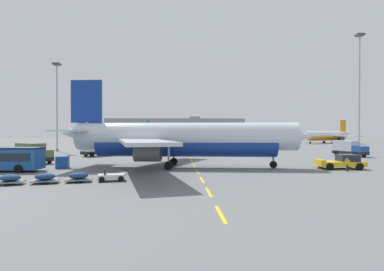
# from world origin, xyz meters

# --- Properties ---
(ground) EXTENTS (400.00, 400.00, 0.00)m
(ground) POSITION_xyz_m (40.00, 40.00, 0.00)
(ground) COLOR slate
(apron_paint_markings) EXTENTS (8.00, 94.84, 0.01)m
(apron_paint_markings) POSITION_xyz_m (18.00, 37.16, 0.00)
(apron_paint_markings) COLOR yellow
(apron_paint_markings) RESTS_ON ground
(airliner_foreground) EXTENTS (34.82, 34.39, 12.20)m
(airliner_foreground) POSITION_xyz_m (16.11, 18.93, 3.95)
(airliner_foreground) COLOR silver
(airliner_foreground) RESTS_ON ground
(pushback_tug) EXTENTS (6.14, 3.46, 2.08)m
(pushback_tug) POSITION_xyz_m (37.38, 16.44, 0.90)
(pushback_tug) COLOR yellow
(pushback_tug) RESTS_ON ground
(airliner_mid_left) EXTENTS (29.06, 30.04, 10.77)m
(airliner_mid_left) POSITION_xyz_m (5.63, 109.96, 3.49)
(airliner_mid_left) COLOR silver
(airliner_mid_left) RESTS_ON ground
(airliner_far_center) EXTENTS (28.41, 26.93, 10.42)m
(airliner_far_center) POSITION_xyz_m (80.89, 106.03, 3.37)
(airliner_far_center) COLOR white
(airliner_far_center) RESTS_ON ground
(catering_truck) EXTENTS (4.40, 7.40, 3.14)m
(catering_truck) POSITION_xyz_m (50.52, 37.09, 1.65)
(catering_truck) COLOR black
(catering_truck) RESTS_ON ground
(fuel_service_truck) EXTENTS (6.74, 6.55, 3.14)m
(fuel_service_truck) POSITION_xyz_m (-0.55, 39.97, 1.65)
(fuel_service_truck) COLOR black
(fuel_service_truck) RESTS_ON ground
(ground_power_truck) EXTENTS (7.09, 6.03, 3.14)m
(ground_power_truck) POSITION_xyz_m (-7.19, 26.23, 1.65)
(ground_power_truck) COLOR black
(ground_power_truck) RESTS_ON ground
(baggage_train) EXTENTS (11.66, 3.72, 1.14)m
(baggage_train) POSITION_xyz_m (4.40, 6.88, 0.53)
(baggage_train) COLOR silver
(baggage_train) RESTS_ON ground
(ground_crew_worker) EXTENTS (0.45, 0.63, 1.68)m
(ground_crew_worker) POSITION_xyz_m (36.61, 13.67, 0.96)
(ground_crew_worker) COLOR #232328
(ground_crew_worker) RESTS_ON ground
(uld_cargo_container) EXTENTS (1.89, 1.86, 1.60)m
(uld_cargo_container) POSITION_xyz_m (-0.09, 19.25, 0.80)
(uld_cargo_container) COLOR #194C9E
(uld_cargo_container) RESTS_ON ground
(apron_light_mast_near) EXTENTS (1.80, 1.80, 22.61)m
(apron_light_mast_near) POSITION_xyz_m (-15.22, 56.98, 14.22)
(apron_light_mast_near) COLOR slate
(apron_light_mast_near) RESTS_ON ground
(apron_light_mast_far) EXTENTS (1.80, 1.80, 29.62)m
(apron_light_mast_far) POSITION_xyz_m (61.58, 51.46, 18.04)
(apron_light_mast_far) COLOR slate
(apron_light_mast_far) RESTS_ON ground
(terminal_satellite) EXTENTS (76.01, 27.34, 13.96)m
(terminal_satellite) POSITION_xyz_m (14.93, 155.09, 6.19)
(terminal_satellite) COLOR gray
(terminal_satellite) RESTS_ON ground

